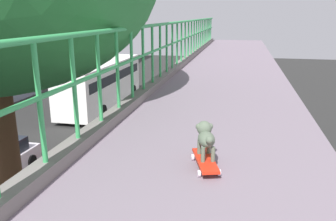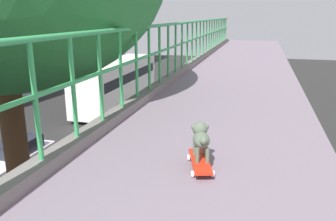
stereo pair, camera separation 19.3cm
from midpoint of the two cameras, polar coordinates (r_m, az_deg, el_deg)
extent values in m
cylinder|color=#37A659|center=(2.96, -19.48, 1.29)|extent=(0.04, 0.04, 1.01)
cylinder|color=#37A659|center=(3.45, -13.97, 3.70)|extent=(0.04, 0.04, 1.01)
cylinder|color=#37A659|center=(3.97, -9.85, 5.47)|extent=(0.04, 0.04, 1.01)
cylinder|color=#37A659|center=(4.51, -6.68, 6.81)|extent=(0.04, 0.04, 1.01)
cylinder|color=#37A659|center=(5.06, -4.18, 7.84)|extent=(0.04, 0.04, 1.01)
cylinder|color=#37A659|center=(5.62, -2.17, 8.66)|extent=(0.04, 0.04, 1.01)
cylinder|color=#37A659|center=(6.19, -0.51, 9.32)|extent=(0.04, 0.04, 1.01)
cylinder|color=#37A659|center=(6.76, 0.87, 9.87)|extent=(0.04, 0.04, 1.01)
cylinder|color=#37A659|center=(7.34, 2.03, 10.32)|extent=(0.04, 0.04, 1.01)
cylinder|color=#37A659|center=(7.92, 3.03, 10.71)|extent=(0.04, 0.04, 1.01)
cylinder|color=#37A659|center=(8.50, 3.90, 11.04)|extent=(0.04, 0.04, 1.01)
cylinder|color=#37A659|center=(9.08, 4.65, 11.32)|extent=(0.04, 0.04, 1.01)
cylinder|color=#37A659|center=(9.67, 5.32, 11.57)|extent=(0.04, 0.04, 1.01)
cylinder|color=#37A659|center=(10.25, 5.91, 11.79)|extent=(0.04, 0.04, 1.01)
cylinder|color=#37A659|center=(10.84, 6.43, 11.99)|extent=(0.04, 0.04, 1.01)
cylinder|color=#37A659|center=(11.43, 6.91, 12.16)|extent=(0.04, 0.04, 1.01)
cylinder|color=#37A659|center=(12.02, 7.34, 12.32)|extent=(0.04, 0.04, 1.01)
cylinder|color=#37A659|center=(12.60, 7.73, 12.46)|extent=(0.04, 0.04, 1.01)
cylinder|color=#37A659|center=(13.19, 8.08, 12.59)|extent=(0.04, 0.04, 1.01)
cylinder|color=#37A659|center=(13.78, 8.40, 12.71)|extent=(0.04, 0.04, 1.01)
cylinder|color=#37A659|center=(14.37, 8.70, 12.81)|extent=(0.04, 0.04, 1.01)
cylinder|color=#37A659|center=(14.97, 8.98, 12.91)|extent=(0.04, 0.04, 1.01)
cylinder|color=#37A659|center=(15.56, 9.23, 13.00)|extent=(0.04, 0.04, 1.01)
cylinder|color=#37A659|center=(16.15, 9.46, 13.09)|extent=(0.04, 0.04, 1.01)
cylinder|color=#37A659|center=(16.74, 9.68, 13.16)|extent=(0.04, 0.04, 1.01)
cylinder|color=#37A659|center=(17.33, 9.89, 13.24)|extent=(0.04, 0.04, 1.01)
cube|color=#AFB9BD|center=(13.30, -18.88, -15.06)|extent=(1.83, 4.33, 0.57)
cube|color=#1E232B|center=(12.75, -20.08, -13.52)|extent=(1.51, 1.82, 0.62)
cylinder|color=black|center=(13.95, -12.60, -13.67)|extent=(0.24, 0.68, 0.68)
cylinder|color=black|center=(14.78, -18.77, -12.40)|extent=(0.24, 0.68, 0.68)
cube|color=white|center=(17.35, -23.91, -7.88)|extent=(1.64, 4.16, 0.72)
cube|color=#1E232B|center=(17.36, -23.45, -5.44)|extent=(1.35, 2.09, 0.62)
cylinder|color=black|center=(16.11, -24.39, -10.72)|extent=(0.22, 0.61, 0.61)
cylinder|color=black|center=(17.90, -19.36, -7.52)|extent=(0.22, 0.61, 0.61)
cylinder|color=black|center=(18.80, -23.33, -6.82)|extent=(0.22, 0.61, 0.61)
cube|color=red|center=(17.97, -8.64, -5.71)|extent=(1.71, 4.41, 0.73)
cube|color=#1E232B|center=(17.65, -8.87, -3.95)|extent=(1.53, 2.41, 0.52)
cube|color=silver|center=(17.55, -8.91, -2.93)|extent=(0.36, 0.16, 0.12)
cylinder|color=black|center=(19.03, -4.60, -5.15)|extent=(0.18, 0.66, 0.66)
cylinder|color=black|center=(19.61, -9.10, -4.66)|extent=(0.18, 0.66, 0.66)
cylinder|color=black|center=(16.53, -8.02, -8.59)|extent=(0.18, 0.66, 0.66)
cylinder|color=black|center=(17.20, -13.06, -7.87)|extent=(0.18, 0.66, 0.66)
cube|color=white|center=(27.56, -8.17, 4.70)|extent=(2.59, 11.27, 3.24)
cube|color=black|center=(27.46, -8.21, 5.87)|extent=(2.61, 10.37, 0.70)
cylinder|color=black|center=(31.02, -3.10, 3.40)|extent=(0.28, 0.96, 0.96)
cylinder|color=black|center=(31.87, -7.35, 3.63)|extent=(0.28, 0.96, 0.96)
cylinder|color=black|center=(24.63, -8.19, -0.01)|extent=(0.28, 0.96, 0.96)
cylinder|color=black|center=(25.69, -13.30, 0.38)|extent=(0.28, 0.96, 0.96)
cube|color=red|center=(3.07, 7.18, -8.37)|extent=(0.30, 0.55, 0.02)
cylinder|color=white|center=(3.26, 8.18, -7.75)|extent=(0.04, 0.06, 0.06)
cylinder|color=white|center=(3.23, 5.17, -7.84)|extent=(0.04, 0.06, 0.06)
cylinder|color=white|center=(2.95, 9.34, -10.38)|extent=(0.04, 0.06, 0.06)
cylinder|color=white|center=(2.92, 6.00, -10.52)|extent=(0.04, 0.06, 0.06)
cylinder|color=#596653|center=(3.17, 7.85, -6.10)|extent=(0.05, 0.05, 0.13)
cylinder|color=#596653|center=(3.15, 6.27, -6.14)|extent=(0.05, 0.05, 0.13)
cylinder|color=#596653|center=(3.00, 8.44, -7.39)|extent=(0.05, 0.05, 0.13)
cylinder|color=#596653|center=(2.99, 6.77, -7.44)|extent=(0.05, 0.05, 0.13)
ellipsoid|color=#596653|center=(3.04, 7.40, -4.88)|extent=(0.21, 0.28, 0.13)
sphere|color=#596653|center=(3.11, 7.14, -3.07)|extent=(0.14, 0.14, 0.14)
ellipsoid|color=#616B58|center=(3.17, 6.96, -2.89)|extent=(0.06, 0.07, 0.04)
sphere|color=#596653|center=(3.11, 8.08, -2.76)|extent=(0.06, 0.06, 0.06)
sphere|color=#596653|center=(3.10, 6.21, -2.79)|extent=(0.06, 0.06, 0.06)
sphere|color=#596653|center=(2.90, 7.83, -5.02)|extent=(0.07, 0.07, 0.07)
camera|label=1|loc=(0.10, -88.56, 0.41)|focal=36.57mm
camera|label=2|loc=(0.10, 91.44, -0.41)|focal=36.57mm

